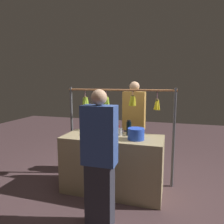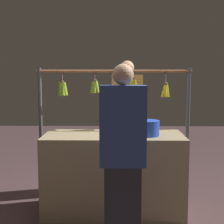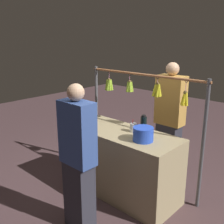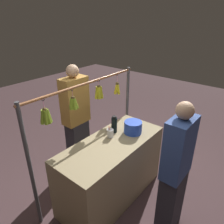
# 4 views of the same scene
# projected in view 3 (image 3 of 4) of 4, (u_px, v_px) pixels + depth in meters

# --- Properties ---
(ground_plane) EXTENTS (12.00, 12.00, 0.00)m
(ground_plane) POSITION_uv_depth(u_px,v_px,m) (122.00, 192.00, 3.70)
(ground_plane) COLOR #4C3638
(market_counter) EXTENTS (1.52, 0.65, 0.88)m
(market_counter) POSITION_uv_depth(u_px,v_px,m) (122.00, 163.00, 3.58)
(market_counter) COLOR tan
(market_counter) RESTS_ON ground
(display_rack) EXTENTS (1.85, 0.13, 1.61)m
(display_rack) POSITION_uv_depth(u_px,v_px,m) (141.00, 105.00, 3.69)
(display_rack) COLOR #4C4C51
(display_rack) RESTS_ON ground
(water_bottle) EXTENTS (0.08, 0.08, 0.24)m
(water_bottle) POSITION_uv_depth(u_px,v_px,m) (143.00, 125.00, 3.38)
(water_bottle) COLOR black
(water_bottle) RESTS_ON market_counter
(blue_bucket) EXTENTS (0.24, 0.24, 0.17)m
(blue_bucket) POSITION_uv_depth(u_px,v_px,m) (143.00, 134.00, 3.15)
(blue_bucket) COLOR blue
(blue_bucket) RESTS_ON market_counter
(drink_cup) EXTENTS (0.09, 0.09, 0.16)m
(drink_cup) POSITION_uv_depth(u_px,v_px,m) (133.00, 127.00, 3.45)
(drink_cup) COLOR silver
(drink_cup) RESTS_ON market_counter
(vendor_person) EXTENTS (0.41, 0.22, 1.71)m
(vendor_person) POSITION_uv_depth(u_px,v_px,m) (169.00, 122.00, 3.96)
(vendor_person) COLOR #2D2D38
(vendor_person) RESTS_ON ground
(customer_person) EXTENTS (0.39, 0.21, 1.62)m
(customer_person) POSITION_uv_depth(u_px,v_px,m) (78.00, 160.00, 2.84)
(customer_person) COLOR #2D2D38
(customer_person) RESTS_ON ground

